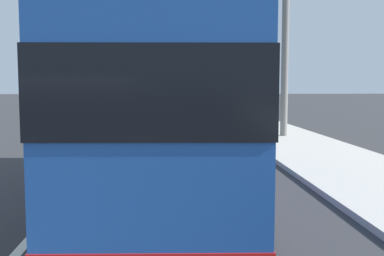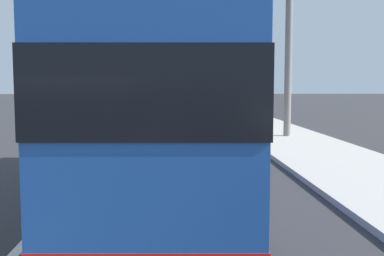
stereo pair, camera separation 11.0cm
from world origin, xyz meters
TOP-DOWN VIEW (x-y plane):
  - sidewalk_curb at (10.00, -7.20)m, footprint 110.00×3.60m
  - lane_divider_line at (10.00, 0.00)m, footprint 110.00×0.16m
  - coach_bus at (8.87, -2.16)m, footprint 10.17×2.96m
  - car_side_street at (29.23, -1.78)m, footprint 4.40×2.12m
  - car_behind_bus at (33.45, 2.72)m, footprint 4.52×2.02m
  - utility_pole at (19.28, -7.24)m, footprint 0.30×0.30m

SIDE VIEW (x-z plane):
  - lane_divider_line at x=10.00m, z-range 0.00..0.01m
  - sidewalk_curb at x=10.00m, z-range 0.00..0.14m
  - car_side_street at x=29.23m, z-range -0.04..1.43m
  - car_behind_bus at x=33.45m, z-range -0.03..1.45m
  - coach_bus at x=8.87m, z-range 0.23..3.49m
  - utility_pole at x=19.28m, z-range 0.00..8.31m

